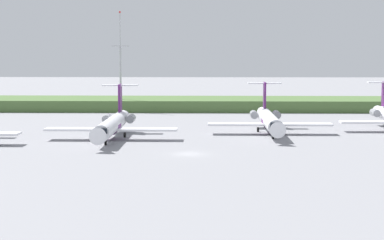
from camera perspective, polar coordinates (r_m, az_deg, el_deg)
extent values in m
plane|color=gray|center=(128.45, 0.11, -0.85)|extent=(500.00, 500.00, 0.00)
cube|color=#4C6B38|center=(172.50, 0.44, 1.40)|extent=(320.00, 20.00, 2.91)
cylinder|color=white|center=(115.61, -6.91, -0.44)|extent=(2.70, 24.00, 2.70)
cone|color=white|center=(102.37, -8.00, -1.30)|extent=(2.70, 3.00, 2.70)
cone|color=white|center=(129.40, -6.02, 0.26)|extent=(2.30, 4.00, 2.29)
cube|color=black|center=(104.17, -7.83, -0.91)|extent=(2.02, 1.80, 0.90)
cylinder|color=#591E66|center=(115.63, -6.91, -0.52)|extent=(2.76, 3.60, 2.76)
cube|color=white|center=(115.71, -9.87, -0.79)|extent=(11.00, 3.20, 0.36)
cube|color=white|center=(113.99, -4.04, -0.81)|extent=(11.00, 3.20, 0.36)
cube|color=#591E66|center=(126.10, -6.21, 1.90)|extent=(0.36, 3.20, 5.20)
cube|color=white|center=(126.25, -6.21, 3.00)|extent=(6.80, 1.80, 0.24)
cylinder|color=gray|center=(124.97, -7.33, 0.13)|extent=(1.50, 3.40, 1.50)
cylinder|color=gray|center=(124.37, -5.28, 0.12)|extent=(1.50, 3.40, 1.50)
cylinder|color=gray|center=(108.49, -7.47, -1.65)|extent=(0.20, 0.20, 0.65)
cylinder|color=black|center=(108.57, -7.46, -1.94)|extent=(0.30, 0.90, 0.90)
cylinder|color=black|center=(118.49, -7.64, -1.27)|extent=(0.35, 0.90, 0.90)
cylinder|color=black|center=(117.96, -5.82, -1.28)|extent=(0.35, 0.90, 0.90)
cylinder|color=white|center=(123.33, 6.68, -0.04)|extent=(2.70, 24.00, 2.70)
cone|color=white|center=(109.98, 7.33, -0.78)|extent=(2.70, 3.00, 2.70)
cone|color=white|center=(137.21, 6.15, 0.58)|extent=(2.30, 4.00, 2.29)
cube|color=black|center=(111.80, 7.23, -0.43)|extent=(2.02, 1.80, 0.90)
cylinder|color=#591E66|center=(123.35, 6.68, -0.11)|extent=(2.76, 3.60, 2.76)
cube|color=white|center=(122.00, 3.96, -0.36)|extent=(11.00, 3.20, 0.36)
cube|color=white|center=(123.10, 9.46, -0.37)|extent=(11.00, 3.20, 0.36)
cube|color=#591E66|center=(133.91, 6.27, 2.14)|extent=(0.36, 3.20, 5.20)
cube|color=white|center=(134.07, 6.27, 3.18)|extent=(6.80, 1.80, 0.24)
cylinder|color=gray|center=(132.25, 5.35, 0.47)|extent=(1.50, 3.40, 1.50)
cylinder|color=gray|center=(132.64, 7.29, 0.47)|extent=(1.50, 3.40, 1.50)
cylinder|color=gray|center=(116.14, 7.01, -1.14)|extent=(0.20, 0.20, 0.65)
cylinder|color=black|center=(116.21, 7.01, -1.41)|extent=(0.30, 0.90, 0.90)
cylinder|color=black|center=(125.77, 5.71, -0.82)|extent=(0.35, 0.90, 0.90)
cylinder|color=black|center=(126.12, 7.43, -0.83)|extent=(0.35, 0.90, 0.90)
cone|color=white|center=(145.55, 15.89, 0.70)|extent=(2.30, 4.00, 2.29)
cube|color=white|center=(129.69, 15.01, -0.17)|extent=(11.00, 3.20, 0.36)
cube|color=#591E66|center=(142.35, 16.24, 2.17)|extent=(0.36, 3.20, 5.20)
cube|color=white|center=(142.51, 16.24, 3.14)|extent=(6.80, 1.80, 0.24)
cylinder|color=gray|center=(140.34, 15.49, 0.60)|extent=(1.50, 3.40, 1.50)
cylinder|color=#B2B2B7|center=(169.39, -6.17, 3.51)|extent=(0.50, 0.50, 16.06)
cylinder|color=#B2B2B7|center=(169.30, -6.22, 7.69)|extent=(0.28, 0.28, 8.65)
cube|color=#B2B2B7|center=(169.23, -6.21, 6.36)|extent=(4.40, 0.20, 0.20)
sphere|color=red|center=(169.49, -6.24, 9.23)|extent=(0.50, 0.50, 0.50)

